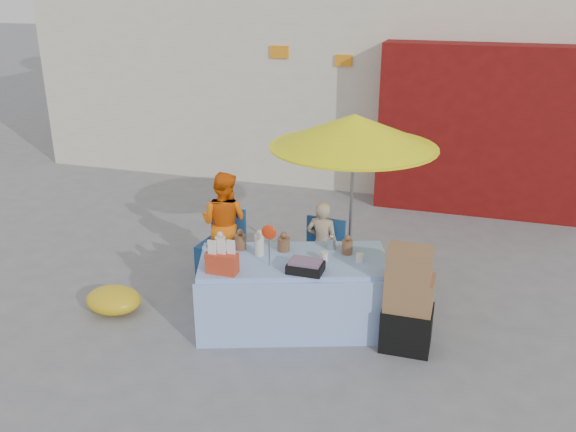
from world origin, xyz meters
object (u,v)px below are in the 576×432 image
(chair_left, at_px, (222,257))
(umbrella, at_px, (354,132))
(vendor_beige, at_px, (322,244))
(chair_right, at_px, (319,271))
(vendor_orange, at_px, (224,223))
(box_stack, at_px, (408,303))
(market_table, at_px, (293,291))

(chair_left, xyz_separation_m, umbrella, (1.55, 0.28, 1.64))
(vendor_beige, relative_size, umbrella, 0.52)
(chair_right, relative_size, vendor_orange, 0.64)
(box_stack, bearing_deg, market_table, 175.30)
(market_table, bearing_deg, box_stack, -23.64)
(chair_right, xyz_separation_m, vendor_beige, (-0.00, 0.13, 0.29))
(chair_left, bearing_deg, box_stack, -14.45)
(chair_right, height_order, vendor_beige, vendor_beige)
(chair_right, distance_m, vendor_orange, 1.32)
(market_table, bearing_deg, chair_right, 65.85)
(vendor_orange, distance_m, umbrella, 1.98)
(box_stack, bearing_deg, umbrella, 124.95)
(market_table, height_order, chair_right, market_table)
(chair_right, distance_m, box_stack, 1.48)
(chair_left, relative_size, vendor_beige, 0.79)
(umbrella, relative_size, box_stack, 1.92)
(vendor_beige, distance_m, umbrella, 1.39)
(chair_left, bearing_deg, umbrella, 16.93)
(umbrella, bearing_deg, box_stack, -55.05)
(vendor_beige, height_order, umbrella, umbrella)
(chair_right, xyz_separation_m, umbrella, (0.30, 0.28, 1.64))
(chair_left, distance_m, vendor_orange, 0.43)
(chair_right, height_order, vendor_orange, vendor_orange)
(chair_left, relative_size, chair_right, 1.00)
(umbrella, bearing_deg, market_table, -108.72)
(chair_left, distance_m, chair_right, 1.25)
(chair_left, bearing_deg, vendor_beige, 12.67)
(market_table, height_order, chair_left, market_table)
(market_table, distance_m, umbrella, 1.89)
(vendor_beige, bearing_deg, market_table, 92.15)
(chair_left, relative_size, umbrella, 0.41)
(chair_left, xyz_separation_m, chair_right, (1.25, 0.00, 0.00))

